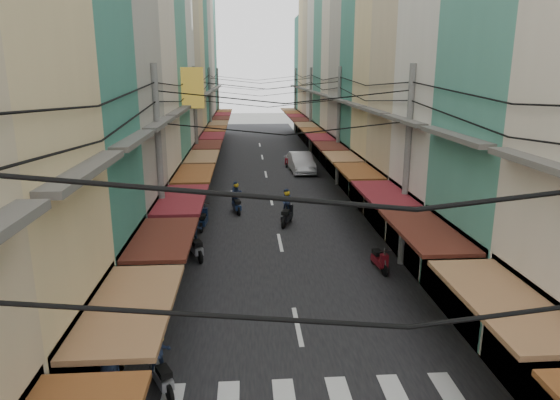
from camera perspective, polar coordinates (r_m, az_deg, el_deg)
name	(u,v)px	position (r m, az deg, el deg)	size (l,w,h in m)	color
ground	(292,299)	(18.22, 1.35, -11.23)	(160.00, 160.00, 0.00)	slate
road	(267,180)	(37.21, -1.50, 2.31)	(10.00, 80.00, 0.02)	black
sidewalk_left	(179,181)	(37.50, -11.48, 2.15)	(3.00, 80.00, 0.06)	gray
sidewalk_right	(353,178)	(38.04, 8.34, 2.46)	(3.00, 80.00, 0.06)	gray
building_row_left	(141,40)	(33.54, -15.63, 17.25)	(7.80, 67.67, 23.70)	silver
building_row_right	(392,46)	(34.14, 12.67, 16.75)	(7.80, 68.98, 22.59)	#3B8271
utility_poles	(270,93)	(31.40, -1.17, 12.15)	(10.20, 66.13, 8.20)	gray
white_car	(301,172)	(40.15, 2.42, 3.20)	(5.54, 2.17, 1.96)	silver
bicycle	(436,264)	(22.29, 17.43, -6.96)	(0.64, 1.70, 1.17)	black
moving_scooters	(246,227)	(24.32, -3.95, -3.13)	(8.04, 31.87, 1.93)	black
parked_scooters	(457,344)	(15.42, 19.59, -15.28)	(12.93, 15.14, 1.01)	black
pedestrians	(183,257)	(19.60, -10.99, -6.42)	(11.85, 24.09, 2.04)	#29202B
market_umbrella	(505,244)	(18.17, 24.32, -4.56)	(2.56, 2.56, 2.70)	#B2B2B7
traffic_sign	(440,230)	(19.00, 17.85, -3.23)	(0.10, 0.70, 3.18)	gray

